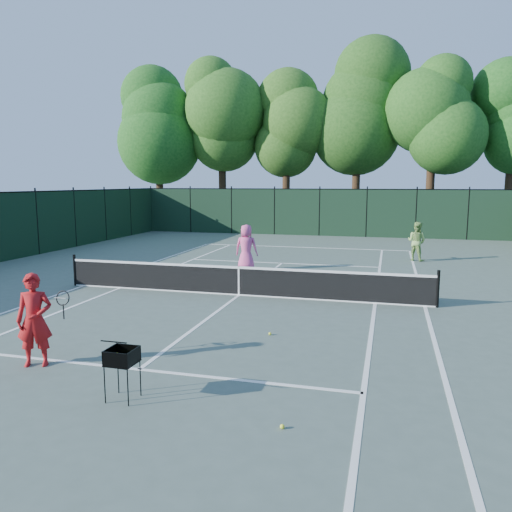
% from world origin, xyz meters
% --- Properties ---
extents(ground, '(90.00, 90.00, 0.00)m').
position_xyz_m(ground, '(0.00, 0.00, 0.00)').
color(ground, '#4A5A4F').
rests_on(ground, ground).
extents(sideline_doubles_left, '(0.10, 23.77, 0.01)m').
position_xyz_m(sideline_doubles_left, '(-5.49, 0.00, 0.00)').
color(sideline_doubles_left, white).
rests_on(sideline_doubles_left, ground).
extents(sideline_doubles_right, '(0.10, 23.77, 0.01)m').
position_xyz_m(sideline_doubles_right, '(5.49, 0.00, 0.00)').
color(sideline_doubles_right, white).
rests_on(sideline_doubles_right, ground).
extents(sideline_singles_left, '(0.10, 23.77, 0.01)m').
position_xyz_m(sideline_singles_left, '(-4.12, 0.00, 0.00)').
color(sideline_singles_left, white).
rests_on(sideline_singles_left, ground).
extents(sideline_singles_right, '(0.10, 23.77, 0.01)m').
position_xyz_m(sideline_singles_right, '(4.12, 0.00, 0.00)').
color(sideline_singles_right, white).
rests_on(sideline_singles_right, ground).
extents(baseline_far, '(10.97, 0.10, 0.01)m').
position_xyz_m(baseline_far, '(0.00, 11.88, 0.00)').
color(baseline_far, white).
rests_on(baseline_far, ground).
extents(service_line_near, '(8.23, 0.10, 0.01)m').
position_xyz_m(service_line_near, '(0.00, -6.40, 0.00)').
color(service_line_near, white).
rests_on(service_line_near, ground).
extents(service_line_far, '(8.23, 0.10, 0.01)m').
position_xyz_m(service_line_far, '(0.00, 6.40, 0.00)').
color(service_line_far, white).
rests_on(service_line_far, ground).
extents(center_service_line, '(0.10, 12.80, 0.01)m').
position_xyz_m(center_service_line, '(0.00, 0.00, 0.00)').
color(center_service_line, white).
rests_on(center_service_line, ground).
extents(tennis_net, '(11.69, 0.09, 1.06)m').
position_xyz_m(tennis_net, '(0.00, 0.00, 0.48)').
color(tennis_net, black).
rests_on(tennis_net, ground).
extents(fence_far, '(24.00, 0.05, 3.00)m').
position_xyz_m(fence_far, '(0.00, 18.00, 1.50)').
color(fence_far, black).
rests_on(fence_far, ground).
extents(tree_0, '(6.40, 6.40, 13.14)m').
position_xyz_m(tree_0, '(-13.00, 21.50, 8.16)').
color(tree_0, black).
rests_on(tree_0, ground).
extents(tree_1, '(6.80, 6.80, 13.98)m').
position_xyz_m(tree_1, '(-8.00, 22.00, 8.69)').
color(tree_1, black).
rests_on(tree_1, ground).
extents(tree_2, '(6.00, 6.00, 12.40)m').
position_xyz_m(tree_2, '(-3.00, 21.80, 7.73)').
color(tree_2, black).
rests_on(tree_2, ground).
extents(tree_3, '(7.00, 7.00, 14.45)m').
position_xyz_m(tree_3, '(2.00, 22.30, 9.01)').
color(tree_3, black).
rests_on(tree_3, ground).
extents(tree_4, '(6.20, 6.20, 12.97)m').
position_xyz_m(tree_4, '(7.00, 21.60, 8.14)').
color(tree_4, black).
rests_on(tree_4, ground).
extents(coach, '(0.81, 0.87, 1.79)m').
position_xyz_m(coach, '(-1.99, -6.70, 0.90)').
color(coach, '#B01416').
rests_on(coach, ground).
extents(player_pink, '(0.91, 0.61, 1.83)m').
position_xyz_m(player_pink, '(-1.00, 4.30, 0.91)').
color(player_pink, '#DD4E8E').
rests_on(player_pink, ground).
extents(player_green, '(1.06, 0.99, 1.74)m').
position_xyz_m(player_green, '(5.63, 8.66, 0.87)').
color(player_green, '#86B158').
rests_on(player_green, ground).
extents(ball_hopper, '(0.46, 0.46, 0.85)m').
position_xyz_m(ball_hopper, '(0.38, -7.63, 0.72)').
color(ball_hopper, black).
rests_on(ball_hopper, ground).
extents(loose_ball_near_cart, '(0.07, 0.07, 0.07)m').
position_xyz_m(loose_ball_near_cart, '(3.06, -7.93, 0.03)').
color(loose_ball_near_cart, '#EFF432').
rests_on(loose_ball_near_cart, ground).
extents(loose_ball_midcourt, '(0.07, 0.07, 0.07)m').
position_xyz_m(loose_ball_midcourt, '(1.87, -3.70, 0.03)').
color(loose_ball_midcourt, yellow).
rests_on(loose_ball_midcourt, ground).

